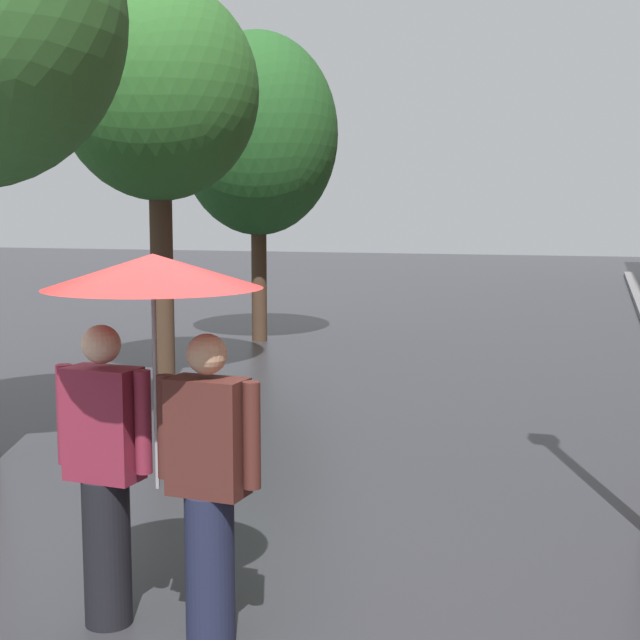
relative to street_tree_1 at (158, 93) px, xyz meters
The scene contains 4 objects.
ground_plane 8.20m from the street_tree_1, 63.68° to the right, with size 80.00×80.00×0.00m, color #2D2D33.
street_tree_1 is the anchor object (origin of this frame).
street_tree_2 3.79m from the street_tree_1, 90.89° to the left, with size 2.67×2.67×5.16m.
couple_under_umbrella 7.74m from the street_tree_1, 64.09° to the right, with size 1.22×1.14×2.05m.
Camera 1 is at (2.18, -4.41, 2.29)m, focal length 52.15 mm.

